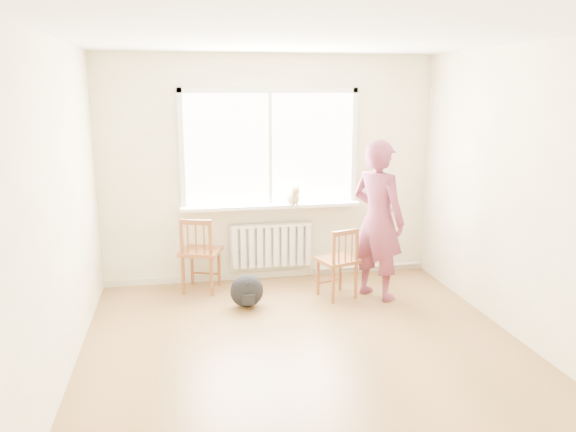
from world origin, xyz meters
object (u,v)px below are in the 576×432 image
chair_left (200,254)px  cat (293,196)px  chair_right (339,263)px  backpack (247,291)px  person (378,220)px

chair_left → cat: cat is taller
chair_right → backpack: bearing=-14.5°
chair_right → cat: (-0.40, 0.66, 0.65)m
person → chair_left: bearing=39.9°
person → cat: size_ratio=4.40×
person → backpack: 1.63m
chair_left → chair_right: bearing=-179.5°
chair_right → cat: cat is taller
chair_right → person: size_ratio=0.46×
cat → backpack: cat is taller
chair_left → backpack: 0.79m
chair_right → backpack: (-1.05, -0.07, -0.23)m
chair_left → backpack: chair_left is taller
chair_right → person: 0.64m
person → cat: 1.08m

